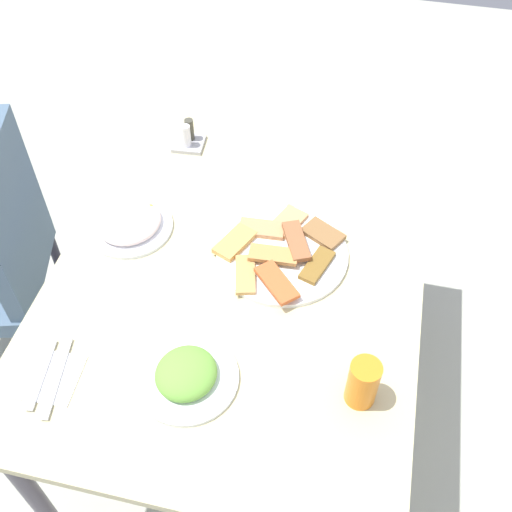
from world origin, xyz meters
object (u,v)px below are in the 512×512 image
soda_can (363,383)px  salad_plate_rice (186,375)px  salad_plate_greens (130,223)px  paper_napkin (50,377)px  fork (57,377)px  condiment_caddy (188,138)px  pide_platter (281,251)px  dining_table (239,287)px  spoon (42,374)px

soda_can → salad_plate_rice: bearing=96.2°
salad_plate_greens → paper_napkin: 0.47m
fork → condiment_caddy: bearing=-12.4°
pide_platter → fork: size_ratio=1.74×
pide_platter → soda_can: soda_can is taller
dining_table → spoon: 0.53m
salad_plate_greens → soda_can: bearing=-119.1°
dining_table → pide_platter: pide_platter is taller
salad_plate_greens → condiment_caddy: condiment_caddy is taller
soda_can → fork: 0.66m
pide_platter → paper_napkin: (-0.46, 0.42, -0.01)m
pide_platter → salad_plate_greens: (0.00, 0.41, 0.01)m
salad_plate_greens → spoon: size_ratio=1.30×
dining_table → spoon: spoon is taller
pide_platter → soda_can: (-0.36, -0.24, 0.05)m
pide_platter → dining_table: bearing=128.0°
fork → soda_can: bearing=-90.3°
pide_platter → fork: (-0.46, 0.40, -0.01)m
pide_platter → salad_plate_greens: 0.41m
salad_plate_rice → paper_napkin: salad_plate_rice is taller
salad_plate_greens → soda_can: 0.75m
dining_table → soda_can: 0.46m
paper_napkin → spoon: bearing=90.0°
salad_plate_rice → condiment_caddy: size_ratio=2.36×
pide_platter → spoon: bearing=136.4°
dining_table → soda_can: bearing=-130.3°
salad_plate_greens → paper_napkin: salad_plate_greens is taller
salad_plate_rice → soda_can: soda_can is taller
salad_plate_rice → condiment_caddy: (0.77, 0.23, 0.01)m
salad_plate_greens → fork: bearing=-179.3°
paper_napkin → condiment_caddy: condiment_caddy is taller
paper_napkin → condiment_caddy: 0.83m
salad_plate_greens → fork: (-0.46, -0.01, -0.01)m
soda_can → condiment_caddy: 0.95m
paper_napkin → salad_plate_greens: bearing=-1.5°
soda_can → fork: soda_can is taller
dining_table → soda_can: (-0.29, -0.34, 0.13)m
fork → condiment_caddy: (0.83, -0.05, 0.02)m
salad_plate_greens → paper_napkin: size_ratio=1.78×
soda_can → paper_napkin: size_ratio=0.96×
paper_napkin → fork: 0.02m
dining_table → condiment_caddy: condiment_caddy is taller
salad_plate_greens → soda_can: soda_can is taller
paper_napkin → spoon: spoon is taller
dining_table → salad_plate_greens: bearing=76.3°
salad_plate_greens → pide_platter: bearing=-90.5°
paper_napkin → fork: fork is taller
paper_napkin → fork: (0.00, -0.02, 0.00)m
salad_plate_rice → fork: (-0.06, 0.28, -0.01)m
salad_plate_rice → spoon: (-0.06, 0.31, -0.01)m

